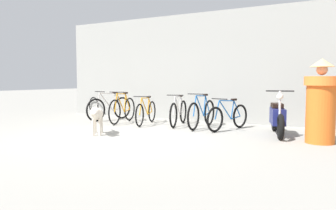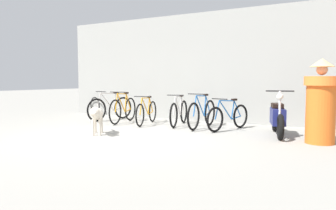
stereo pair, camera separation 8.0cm
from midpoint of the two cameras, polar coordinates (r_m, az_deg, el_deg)
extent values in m
plane|color=gray|center=(7.36, -9.36, -5.49)|extent=(60.00, 60.00, 0.00)
cube|color=gray|center=(10.37, 3.27, 6.52)|extent=(8.93, 0.20, 3.28)
torus|color=black|center=(10.05, -12.10, -0.86)|extent=(0.20, 0.70, 0.70)
torus|color=black|center=(10.70, -7.62, -0.48)|extent=(0.20, 0.70, 0.70)
cylinder|color=beige|center=(10.28, -10.32, 0.56)|extent=(0.14, 0.51, 0.58)
cylinder|color=beige|center=(10.47, -9.03, 0.55)|extent=(0.06, 0.13, 0.53)
cylinder|color=beige|center=(10.30, -10.11, 2.03)|extent=(0.15, 0.59, 0.06)
cylinder|color=beige|center=(10.58, -8.42, -0.69)|extent=(0.11, 0.39, 0.08)
cylinder|color=beige|center=(10.59, -8.22, 0.74)|extent=(0.09, 0.31, 0.49)
cylinder|color=beige|center=(10.08, -11.77, 0.61)|extent=(0.07, 0.19, 0.52)
cube|color=black|center=(10.49, -8.83, 2.16)|extent=(0.11, 0.19, 0.05)
cylinder|color=black|center=(10.11, -11.44, 2.30)|extent=(0.45, 0.12, 0.02)
torus|color=black|center=(9.28, -8.94, -1.22)|extent=(0.16, 0.71, 0.71)
torus|color=black|center=(10.14, -6.35, -0.72)|extent=(0.16, 0.71, 0.71)
cylinder|color=orange|center=(9.59, -7.90, 0.36)|extent=(0.11, 0.48, 0.59)
cylinder|color=orange|center=(9.84, -7.15, 0.36)|extent=(0.05, 0.13, 0.54)
cylinder|color=orange|center=(9.62, -7.78, 1.96)|extent=(0.12, 0.56, 0.06)
cylinder|color=orange|center=(9.98, -6.80, -0.96)|extent=(0.09, 0.37, 0.08)
cylinder|color=orange|center=(10.00, -6.69, 0.59)|extent=(0.08, 0.29, 0.49)
cylinder|color=orange|center=(9.32, -8.75, 0.39)|extent=(0.06, 0.18, 0.52)
cube|color=black|center=(9.87, -7.05, 2.10)|extent=(0.10, 0.19, 0.05)
cylinder|color=black|center=(9.37, -8.56, 2.24)|extent=(0.46, 0.10, 0.02)
torus|color=black|center=(8.80, -4.65, -1.77)|extent=(0.18, 0.62, 0.62)
torus|color=black|center=(9.80, -2.46, -1.13)|extent=(0.18, 0.62, 0.62)
cylinder|color=orange|center=(9.17, -3.75, -0.25)|extent=(0.15, 0.52, 0.52)
cylinder|color=orange|center=(9.46, -3.12, -0.20)|extent=(0.06, 0.14, 0.47)
cylinder|color=orange|center=(9.20, -3.64, 1.23)|extent=(0.17, 0.61, 0.06)
cylinder|color=orange|center=(9.62, -2.83, -1.38)|extent=(0.12, 0.40, 0.07)
cylinder|color=orange|center=(9.65, -2.74, 0.03)|extent=(0.10, 0.31, 0.44)
cylinder|color=orange|center=(8.85, -4.47, -0.27)|extent=(0.07, 0.19, 0.46)
cube|color=black|center=(9.49, -3.02, 1.41)|extent=(0.11, 0.19, 0.05)
cylinder|color=black|center=(8.91, -4.31, 1.48)|extent=(0.45, 0.13, 0.02)
torus|color=black|center=(8.56, 1.27, -1.80)|extent=(0.18, 0.66, 0.66)
torus|color=black|center=(9.55, 3.01, -1.16)|extent=(0.18, 0.66, 0.66)
cylinder|color=beige|center=(8.92, 1.99, -0.16)|extent=(0.13, 0.51, 0.55)
cylinder|color=beige|center=(9.21, 2.49, -0.12)|extent=(0.05, 0.13, 0.50)
cylinder|color=beige|center=(8.95, 2.08, 1.45)|extent=(0.15, 0.59, 0.06)
cylinder|color=beige|center=(9.36, 2.71, -1.42)|extent=(0.11, 0.39, 0.08)
cylinder|color=beige|center=(9.39, 2.79, 0.12)|extent=(0.09, 0.31, 0.46)
cylinder|color=beige|center=(8.61, 1.41, -0.16)|extent=(0.06, 0.18, 0.49)
cube|color=black|center=(9.24, 2.57, 1.62)|extent=(0.10, 0.19, 0.05)
cylinder|color=black|center=(8.66, 1.56, 1.73)|extent=(0.46, 0.12, 0.02)
torus|color=black|center=(8.14, 4.74, -2.00)|extent=(0.05, 0.70, 0.70)
torus|color=black|center=(9.13, 7.55, -1.32)|extent=(0.05, 0.70, 0.70)
cylinder|color=#1959A5|center=(8.50, 5.92, -0.18)|extent=(0.03, 0.54, 0.58)
cylinder|color=#1959A5|center=(8.79, 6.72, -0.15)|extent=(0.03, 0.14, 0.53)
cylinder|color=#1959A5|center=(8.53, 6.08, 1.61)|extent=(0.03, 0.63, 0.06)
cylinder|color=#1959A5|center=(8.95, 7.07, -1.60)|extent=(0.03, 0.41, 0.08)
cylinder|color=#1959A5|center=(8.98, 7.21, 0.10)|extent=(0.03, 0.32, 0.49)
cylinder|color=#1959A5|center=(8.19, 4.99, -0.17)|extent=(0.03, 0.19, 0.52)
cube|color=black|center=(8.82, 6.87, 1.77)|extent=(0.07, 0.18, 0.05)
cylinder|color=black|center=(8.24, 5.23, 1.91)|extent=(0.46, 0.03, 0.02)
torus|color=black|center=(7.92, 8.49, -2.52)|extent=(0.24, 0.60, 0.62)
torus|color=black|center=(8.76, 12.76, -1.91)|extent=(0.24, 0.60, 0.62)
cylinder|color=#1959A5|center=(8.22, 10.27, -0.88)|extent=(0.18, 0.50, 0.51)
cylinder|color=#1959A5|center=(8.47, 11.49, -0.85)|extent=(0.07, 0.13, 0.47)
cylinder|color=#1959A5|center=(8.25, 10.51, 0.74)|extent=(0.21, 0.59, 0.06)
cylinder|color=#1959A5|center=(8.61, 12.02, -2.17)|extent=(0.15, 0.39, 0.07)
cylinder|color=#1959A5|center=(8.63, 12.25, -0.61)|extent=(0.12, 0.31, 0.43)
cylinder|color=#1959A5|center=(7.96, 8.86, -0.87)|extent=(0.08, 0.18, 0.46)
cube|color=black|center=(8.49, 11.72, 0.93)|extent=(0.12, 0.19, 0.05)
cylinder|color=black|center=(8.00, 9.23, 1.05)|extent=(0.45, 0.16, 0.02)
torus|color=black|center=(7.21, 19.29, -3.66)|extent=(0.26, 0.56, 0.55)
torus|color=black|center=(8.40, 18.38, -2.52)|extent=(0.26, 0.56, 0.55)
cube|color=navy|center=(7.79, 18.83, -1.86)|extent=(0.50, 0.87, 0.36)
cube|color=black|center=(7.91, 18.76, -0.10)|extent=(0.38, 0.57, 0.10)
cylinder|color=silver|center=(7.39, 19.18, 0.06)|extent=(0.09, 0.15, 0.59)
cylinder|color=silver|center=(7.29, 19.22, -2.93)|extent=(0.10, 0.21, 0.19)
cylinder|color=black|center=(7.42, 19.20, 2.32)|extent=(0.56, 0.19, 0.03)
sphere|color=silver|center=(7.39, 19.20, 1.38)|extent=(0.17, 0.17, 0.14)
ellipsoid|color=beige|center=(7.70, -11.93, -1.50)|extent=(0.57, 0.67, 0.27)
cylinder|color=beige|center=(7.54, -11.50, -3.83)|extent=(0.08, 0.08, 0.38)
cylinder|color=beige|center=(7.56, -12.62, -3.83)|extent=(0.08, 0.08, 0.38)
cylinder|color=beige|center=(7.92, -11.21, -3.43)|extent=(0.08, 0.08, 0.38)
cylinder|color=beige|center=(7.94, -12.27, -3.43)|extent=(0.08, 0.08, 0.38)
sphere|color=beige|center=(7.33, -12.26, -1.23)|extent=(0.32, 0.32, 0.23)
ellipsoid|color=beige|center=(7.23, -12.35, -1.44)|extent=(0.15, 0.15, 0.09)
cylinder|color=beige|center=(8.12, -11.60, -1.39)|extent=(0.19, 0.24, 0.15)
cylinder|color=orange|center=(7.12, 25.34, -0.80)|extent=(0.77, 0.77, 1.33)
cylinder|color=orange|center=(7.09, 25.49, 3.82)|extent=(0.91, 0.91, 0.18)
sphere|color=tan|center=(7.10, 25.55, 5.56)|extent=(0.30, 0.30, 0.21)
cone|color=tan|center=(7.10, 25.58, 6.68)|extent=(0.65, 0.65, 0.16)
torus|color=black|center=(12.17, -12.42, -0.12)|extent=(0.61, 0.24, 0.63)
camera|label=1|loc=(0.04, -89.71, 0.02)|focal=35.00mm
camera|label=2|loc=(0.04, 90.29, -0.02)|focal=35.00mm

